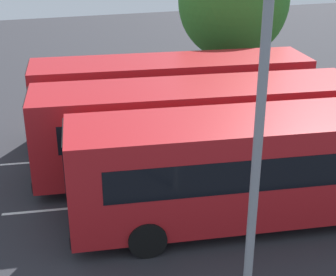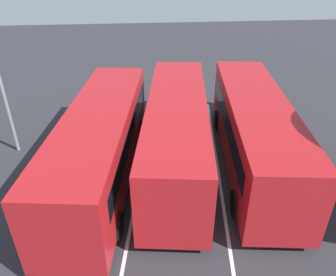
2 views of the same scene
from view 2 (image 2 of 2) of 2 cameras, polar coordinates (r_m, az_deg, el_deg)
ground_plane at (r=15.15m, az=2.06°, el=-4.35°), size 64.68×64.68×0.00m
bus_far_left at (r=14.77m, az=14.74°, el=1.44°), size 10.78×3.76×3.13m
bus_center_left at (r=14.22m, az=1.51°, el=1.35°), size 10.78×3.84×3.13m
bus_center_right at (r=13.63m, az=-11.56°, el=-0.70°), size 10.78×3.82×3.13m
pedestrian at (r=21.98m, az=-7.02°, el=9.94°), size 0.44×0.44×1.77m
street_lamp at (r=15.85m, az=-27.20°, el=11.84°), size 0.75×2.48×7.73m
lane_stripe_outer_left at (r=15.44m, az=8.42°, el=-3.95°), size 12.61×1.85×0.01m
lane_stripe_inner_left at (r=15.05m, az=-4.47°, el=-4.67°), size 12.61×1.85×0.01m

